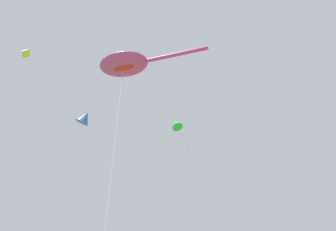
# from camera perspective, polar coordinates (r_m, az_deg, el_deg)

# --- Properties ---
(big_show_kite) EXTENTS (6.51, 7.87, 16.06)m
(big_show_kite) POSITION_cam_1_polar(r_m,az_deg,el_deg) (20.41, -9.70, 11.52)
(big_show_kite) COLOR #CC3899
(big_show_kite) RESTS_ON ground
(small_kite_stunt_black) EXTENTS (1.95, 5.32, 15.19)m
(small_kite_stunt_black) POSITION_cam_1_polar(r_m,az_deg,el_deg) (25.29, -18.64, -0.45)
(small_kite_stunt_black) COLOR blue
(small_kite_stunt_black) RESTS_ON ground
(small_kite_box_yellow) EXTENTS (1.57, 0.96, 19.00)m
(small_kite_box_yellow) POSITION_cam_1_polar(r_m,az_deg,el_deg) (25.59, -31.41, 9.18)
(small_kite_box_yellow) COLOR yellow
(small_kite_box_yellow) RESTS_ON ground
(small_kite_triangle_green) EXTENTS (4.54, 3.00, 11.55)m
(small_kite_triangle_green) POSITION_cam_1_polar(r_m,az_deg,el_deg) (18.59, 1.94, -2.06)
(small_kite_triangle_green) COLOR green
(small_kite_triangle_green) RESTS_ON ground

